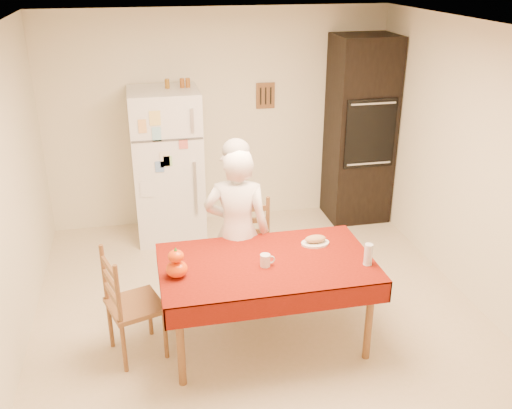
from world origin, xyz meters
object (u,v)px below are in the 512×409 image
object	(u,v)px
oven_cabinet	(360,131)
coffee_mug	(265,260)
refrigerator	(168,165)
chair_left	(127,301)
dining_table	(267,269)
bread_plate	(315,243)
wine_glass	(368,254)
chair_far	(251,246)
seated_woman	(237,232)
pumpkin_lower	(177,269)

from	to	relation	value
oven_cabinet	coffee_mug	distance (m)	2.88
refrigerator	chair_left	bearing A→B (deg)	-102.91
dining_table	bread_plate	bearing A→B (deg)	23.57
refrigerator	wine_glass	world-z (taller)	refrigerator
dining_table	chair_far	size ratio (longest dim) A/B	1.79
chair_far	seated_woman	xyz separation A→B (m)	(-0.17, -0.24, 0.28)
dining_table	pumpkin_lower	distance (m)	0.73
oven_cabinet	wine_glass	world-z (taller)	oven_cabinet
oven_cabinet	coffee_mug	world-z (taller)	oven_cabinet
refrigerator	chair_far	distance (m)	1.62
oven_cabinet	coffee_mug	xyz separation A→B (m)	(-1.69, -2.32, -0.29)
seated_woman	dining_table	bearing A→B (deg)	118.44
chair_left	refrigerator	bearing A→B (deg)	-30.50
oven_cabinet	seated_woman	bearing A→B (deg)	-136.04
dining_table	chair_far	world-z (taller)	chair_far
coffee_mug	pumpkin_lower	size ratio (longest dim) A/B	0.59
pumpkin_lower	bread_plate	size ratio (longest dim) A/B	0.70
chair_far	chair_left	bearing A→B (deg)	-144.57
pumpkin_lower	wine_glass	world-z (taller)	wine_glass
chair_left	pumpkin_lower	world-z (taller)	chair_left
chair_far	chair_left	world-z (taller)	same
oven_cabinet	wine_glass	bearing A→B (deg)	-109.89
refrigerator	bread_plate	world-z (taller)	refrigerator
refrigerator	oven_cabinet	bearing A→B (deg)	1.18
seated_woman	wine_glass	world-z (taller)	seated_woman
wine_glass	chair_left	bearing A→B (deg)	171.97
seated_woman	coffee_mug	world-z (taller)	seated_woman
pumpkin_lower	bread_plate	distance (m)	1.22
coffee_mug	wine_glass	xyz separation A→B (m)	(0.79, -0.14, 0.04)
chair_far	coffee_mug	bearing A→B (deg)	-90.01
coffee_mug	bread_plate	size ratio (longest dim) A/B	0.42
chair_left	bread_plate	world-z (taller)	chair_left
seated_woman	oven_cabinet	bearing A→B (deg)	-122.94
dining_table	seated_woman	size ratio (longest dim) A/B	1.08
oven_cabinet	dining_table	size ratio (longest dim) A/B	1.29
refrigerator	wine_glass	distance (m)	2.79
refrigerator	pumpkin_lower	distance (m)	2.29
pumpkin_lower	wine_glass	xyz separation A→B (m)	(1.48, -0.13, 0.02)
pumpkin_lower	bread_plate	world-z (taller)	pumpkin_lower
coffee_mug	chair_left	bearing A→B (deg)	173.68
refrigerator	oven_cabinet	distance (m)	2.29
chair_far	chair_left	xyz separation A→B (m)	(-1.14, -0.71, 0.00)
seated_woman	wine_glass	size ratio (longest dim) A/B	8.94
dining_table	bread_plate	world-z (taller)	bread_plate
wine_glass	bread_plate	xyz separation A→B (m)	(-0.30, 0.42, -0.08)
oven_cabinet	pumpkin_lower	xyz separation A→B (m)	(-2.38, -2.33, -0.28)
wine_glass	seated_woman	bearing A→B (deg)	141.27
oven_cabinet	chair_left	xyz separation A→B (m)	(-2.77, -2.20, -0.59)
chair_far	wine_glass	size ratio (longest dim) A/B	5.40
refrigerator	chair_left	xyz separation A→B (m)	(-0.49, -2.15, -0.34)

